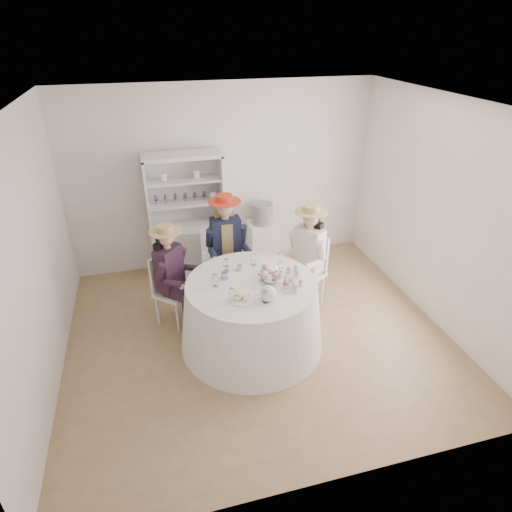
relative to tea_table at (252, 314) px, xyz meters
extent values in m
plane|color=olive|center=(0.11, 0.12, -0.42)|extent=(4.50, 4.50, 0.00)
plane|color=white|center=(0.11, 0.12, 2.28)|extent=(4.50, 4.50, 0.00)
plane|color=silver|center=(0.11, 2.12, 0.93)|extent=(4.50, 0.00, 4.50)
plane|color=silver|center=(0.11, -1.88, 0.93)|extent=(4.50, 0.00, 4.50)
plane|color=silver|center=(-2.14, 0.12, 0.93)|extent=(0.00, 4.50, 4.50)
plane|color=silver|center=(2.36, 0.12, 0.93)|extent=(0.00, 4.50, 4.50)
cone|color=white|center=(0.00, 0.00, -0.01)|extent=(1.67, 1.67, 0.82)
cylinder|color=white|center=(0.00, 0.00, 0.41)|extent=(1.47, 1.47, 0.02)
cube|color=silver|center=(-0.49, 1.87, -0.02)|extent=(1.11, 0.51, 0.81)
cube|color=silver|center=(-0.49, 2.05, 0.88)|extent=(1.08, 0.15, 0.99)
cube|color=silver|center=(-0.49, 1.87, 1.38)|extent=(1.11, 0.51, 0.05)
cube|color=silver|center=(-1.01, 1.87, 0.88)|extent=(0.08, 0.41, 0.99)
cube|color=silver|center=(0.04, 1.87, 0.88)|extent=(0.08, 0.41, 0.99)
cube|color=silver|center=(-0.49, 1.87, 0.70)|extent=(1.04, 0.46, 0.03)
cube|color=silver|center=(-0.49, 1.87, 1.04)|extent=(1.04, 0.46, 0.03)
sphere|color=white|center=(-0.08, 1.87, 0.78)|extent=(0.13, 0.13, 0.13)
cube|color=silver|center=(0.65, 1.87, -0.08)|extent=(0.43, 0.43, 0.67)
cylinder|color=black|center=(0.65, 1.87, 0.41)|extent=(0.37, 0.37, 0.32)
cube|color=silver|center=(-0.84, 0.66, 0.01)|extent=(0.54, 0.54, 0.04)
cylinder|color=silver|center=(-0.82, 0.44, -0.21)|extent=(0.03, 0.03, 0.42)
cylinder|color=silver|center=(-0.62, 0.67, -0.21)|extent=(0.03, 0.03, 0.42)
cylinder|color=silver|center=(-1.05, 0.65, -0.21)|extent=(0.03, 0.03, 0.42)
cylinder|color=silver|center=(-0.85, 0.87, -0.21)|extent=(0.03, 0.03, 0.42)
cube|color=silver|center=(-0.96, 0.77, 0.27)|extent=(0.26, 0.29, 0.48)
cube|color=black|center=(-0.85, 0.67, 0.36)|extent=(0.37, 0.38, 0.55)
cube|color=black|center=(-0.81, 0.52, 0.09)|extent=(0.32, 0.31, 0.11)
cylinder|color=black|center=(-0.71, 0.43, -0.20)|extent=(0.10, 0.10, 0.44)
cylinder|color=black|center=(-0.95, 0.50, 0.43)|extent=(0.18, 0.17, 0.26)
cube|color=black|center=(-0.69, 0.65, 0.09)|extent=(0.32, 0.31, 0.11)
cylinder|color=black|center=(-0.59, 0.56, -0.20)|extent=(0.10, 0.10, 0.44)
cylinder|color=black|center=(-0.69, 0.79, 0.43)|extent=(0.18, 0.17, 0.26)
cylinder|color=#D8A889|center=(-0.85, 0.67, 0.66)|extent=(0.09, 0.09, 0.08)
sphere|color=#D8A889|center=(-0.85, 0.67, 0.76)|extent=(0.18, 0.18, 0.18)
sphere|color=black|center=(-0.88, 0.70, 0.75)|extent=(0.18, 0.18, 0.18)
cube|color=black|center=(-0.91, 0.72, 0.52)|extent=(0.21, 0.22, 0.36)
cylinder|color=tan|center=(-0.85, 0.67, 0.85)|extent=(0.38, 0.38, 0.01)
cylinder|color=tan|center=(-0.85, 0.67, 0.89)|extent=(0.19, 0.19, 0.08)
cube|color=silver|center=(-0.07, 1.06, 0.05)|extent=(0.42, 0.42, 0.04)
cylinder|color=silver|center=(-0.24, 0.89, -0.19)|extent=(0.04, 0.04, 0.46)
cylinder|color=silver|center=(0.10, 0.90, -0.19)|extent=(0.04, 0.04, 0.46)
cylinder|color=silver|center=(-0.24, 1.23, -0.19)|extent=(0.04, 0.04, 0.46)
cylinder|color=silver|center=(0.10, 1.23, -0.19)|extent=(0.04, 0.04, 0.46)
cube|color=silver|center=(-0.07, 1.25, 0.34)|extent=(0.40, 0.04, 0.53)
cube|color=#1B2036|center=(-0.07, 1.08, 0.44)|extent=(0.38, 0.21, 0.61)
cube|color=tan|center=(-0.07, 1.08, 0.44)|extent=(0.15, 0.23, 0.53)
cube|color=#1B2036|center=(-0.16, 0.93, 0.14)|extent=(0.14, 0.36, 0.13)
cylinder|color=#1B2036|center=(-0.16, 0.79, -0.18)|extent=(0.11, 0.11, 0.48)
cylinder|color=#1B2036|center=(-0.29, 1.04, 0.52)|extent=(0.10, 0.18, 0.29)
cube|color=#1B2036|center=(0.03, 0.94, 0.14)|extent=(0.14, 0.36, 0.13)
cylinder|color=#1B2036|center=(0.03, 0.79, -0.18)|extent=(0.11, 0.11, 0.48)
cylinder|color=#1B2036|center=(0.15, 1.04, 0.52)|extent=(0.10, 0.18, 0.29)
cylinder|color=#D8A889|center=(-0.07, 1.08, 0.77)|extent=(0.09, 0.09, 0.08)
sphere|color=#D8A889|center=(-0.07, 1.08, 0.88)|extent=(0.20, 0.20, 0.20)
sphere|color=tan|center=(-0.07, 1.13, 0.87)|extent=(0.20, 0.20, 0.20)
cube|color=tan|center=(-0.07, 1.17, 0.62)|extent=(0.25, 0.09, 0.40)
cylinder|color=red|center=(-0.07, 1.08, 0.98)|extent=(0.42, 0.42, 0.01)
cylinder|color=red|center=(-0.07, 1.08, 1.02)|extent=(0.21, 0.21, 0.08)
cube|color=silver|center=(0.89, 0.59, 0.04)|extent=(0.56, 0.56, 0.04)
cylinder|color=silver|center=(0.66, 0.63, -0.20)|extent=(0.04, 0.04, 0.45)
cylinder|color=silver|center=(0.84, 0.36, -0.20)|extent=(0.04, 0.04, 0.45)
cylinder|color=silver|center=(0.94, 0.81, -0.20)|extent=(0.04, 0.04, 0.45)
cylinder|color=silver|center=(1.11, 0.54, -0.20)|extent=(0.04, 0.04, 0.45)
cube|color=silver|center=(1.04, 0.69, 0.31)|extent=(0.24, 0.34, 0.51)
cube|color=beige|center=(0.91, 0.60, 0.42)|extent=(0.37, 0.42, 0.59)
cube|color=beige|center=(0.74, 0.59, 0.12)|extent=(0.36, 0.30, 0.12)
cylinder|color=beige|center=(0.62, 0.52, -0.19)|extent=(0.10, 0.10, 0.47)
cylinder|color=beige|center=(0.76, 0.75, 0.49)|extent=(0.20, 0.17, 0.28)
cube|color=beige|center=(0.84, 0.44, 0.12)|extent=(0.36, 0.30, 0.12)
cylinder|color=beige|center=(0.72, 0.36, -0.19)|extent=(0.10, 0.10, 0.47)
cylinder|color=beige|center=(0.99, 0.40, 0.49)|extent=(0.20, 0.17, 0.28)
cylinder|color=#D8A889|center=(0.91, 0.60, 0.73)|extent=(0.09, 0.09, 0.08)
sphere|color=#D8A889|center=(0.91, 0.60, 0.84)|extent=(0.19, 0.19, 0.19)
sphere|color=black|center=(0.94, 0.62, 0.83)|extent=(0.19, 0.19, 0.19)
cube|color=black|center=(0.97, 0.64, 0.59)|extent=(0.20, 0.25, 0.39)
cylinder|color=tan|center=(0.91, 0.60, 0.93)|extent=(0.41, 0.41, 0.01)
cylinder|color=tan|center=(0.91, 0.60, 0.97)|extent=(0.20, 0.20, 0.08)
cube|color=silver|center=(-0.49, 1.55, -0.02)|extent=(0.43, 0.43, 0.04)
cylinder|color=silver|center=(-0.32, 1.65, -0.22)|extent=(0.03, 0.03, 0.39)
cylinder|color=silver|center=(-0.59, 1.73, -0.22)|extent=(0.03, 0.03, 0.39)
cylinder|color=silver|center=(-0.39, 1.38, -0.22)|extent=(0.03, 0.03, 0.39)
cylinder|color=silver|center=(-0.66, 1.45, -0.22)|extent=(0.03, 0.03, 0.39)
cube|color=silver|center=(-0.53, 1.40, 0.22)|extent=(0.33, 0.11, 0.44)
imported|color=white|center=(-0.27, 0.16, 0.46)|extent=(0.10, 0.10, 0.07)
imported|color=white|center=(-0.06, 0.31, 0.46)|extent=(0.08, 0.08, 0.06)
imported|color=white|center=(0.21, 0.19, 0.46)|extent=(0.09, 0.09, 0.07)
imported|color=white|center=(0.23, -0.02, 0.45)|extent=(0.31, 0.31, 0.06)
sphere|color=#D36999|center=(0.26, 0.01, 0.51)|extent=(0.07, 0.07, 0.07)
sphere|color=white|center=(0.23, 0.05, 0.51)|extent=(0.07, 0.07, 0.07)
sphere|color=#D36999|center=(0.19, 0.06, 0.51)|extent=(0.07, 0.07, 0.07)
sphere|color=white|center=(0.15, 0.03, 0.51)|extent=(0.07, 0.07, 0.07)
sphere|color=#D36999|center=(0.15, -0.01, 0.51)|extent=(0.07, 0.07, 0.07)
sphere|color=white|center=(0.19, -0.04, 0.51)|extent=(0.07, 0.07, 0.07)
sphere|color=#D36999|center=(0.23, -0.03, 0.51)|extent=(0.07, 0.07, 0.07)
sphere|color=white|center=(0.09, -0.36, 0.50)|extent=(0.17, 0.17, 0.17)
cylinder|color=white|center=(0.19, -0.36, 0.51)|extent=(0.10, 0.03, 0.08)
cylinder|color=white|center=(0.09, -0.36, 0.59)|extent=(0.04, 0.04, 0.02)
cylinder|color=white|center=(-0.18, -0.29, 0.43)|extent=(0.27, 0.27, 0.01)
cube|color=beige|center=(-0.23, -0.31, 0.46)|extent=(0.06, 0.04, 0.03)
cube|color=beige|center=(-0.18, -0.29, 0.47)|extent=(0.07, 0.06, 0.03)
cube|color=beige|center=(-0.12, -0.27, 0.46)|extent=(0.07, 0.07, 0.03)
cube|color=beige|center=(-0.20, -0.25, 0.47)|extent=(0.07, 0.07, 0.03)
cube|color=beige|center=(-0.14, -0.33, 0.46)|extent=(0.07, 0.07, 0.03)
cylinder|color=white|center=(0.42, -0.21, 0.43)|extent=(0.26, 0.26, 0.01)
cylinder|color=white|center=(0.42, -0.21, 0.51)|extent=(0.02, 0.02, 0.18)
cylinder|color=white|center=(0.42, -0.21, 0.60)|extent=(0.20, 0.20, 0.01)
camera|label=1|loc=(-0.98, -3.88, 2.97)|focal=30.00mm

